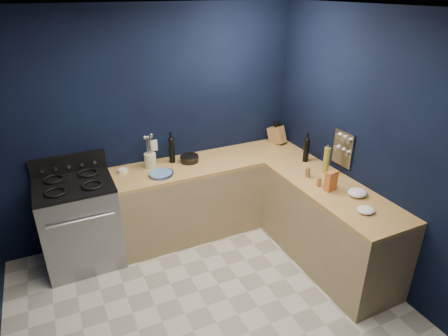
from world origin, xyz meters
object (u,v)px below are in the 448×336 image
plate_stack (161,174)px  knife_block (277,135)px  utensil_crock (150,160)px  gas_range (81,224)px  crouton_bag (331,181)px

plate_stack → knife_block: bearing=9.3°
utensil_crock → plate_stack: bearing=-80.4°
utensil_crock → gas_range: bearing=-170.3°
plate_stack → knife_block: knife_block is taller
knife_block → utensil_crock: bearing=162.0°
plate_stack → knife_block: 1.65m
utensil_crock → knife_block: (1.67, 0.02, 0.03)m
knife_block → gas_range: bearing=165.0°
crouton_bag → knife_block: bearing=68.2°
plate_stack → utensil_crock: bearing=99.6°
plate_stack → gas_range: bearing=173.3°
utensil_crock → crouton_bag: 1.95m
plate_stack → utensil_crock: size_ratio=1.53×
gas_range → crouton_bag: bearing=-26.2°
utensil_crock → knife_block: size_ratio=0.76×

